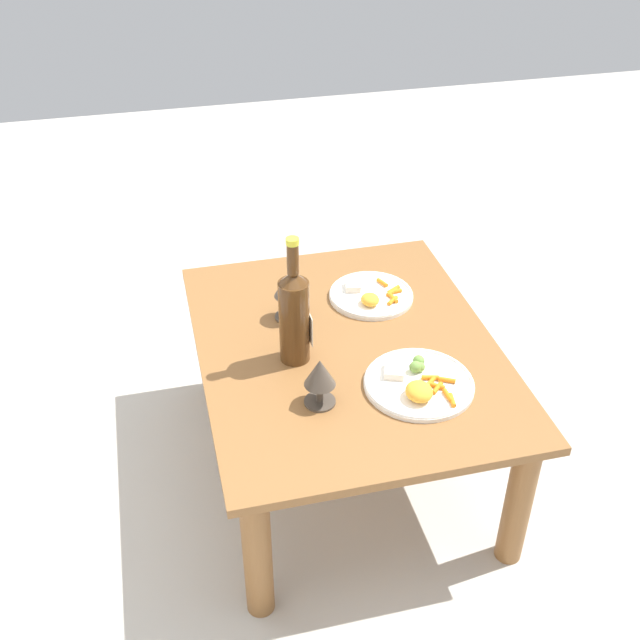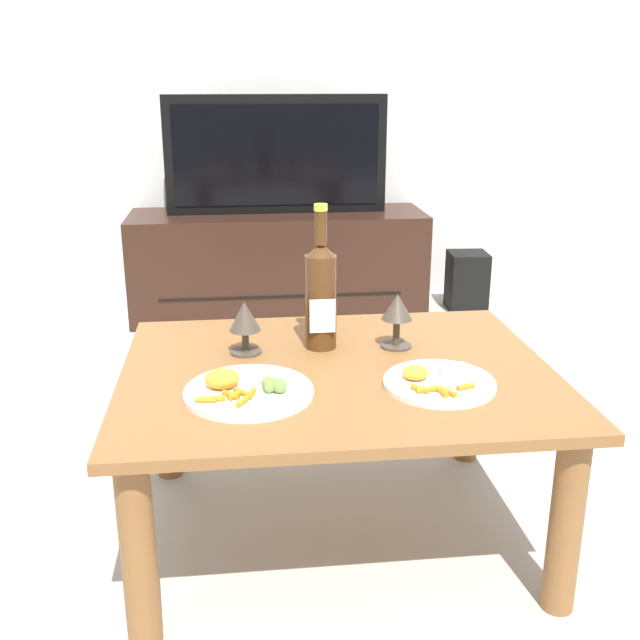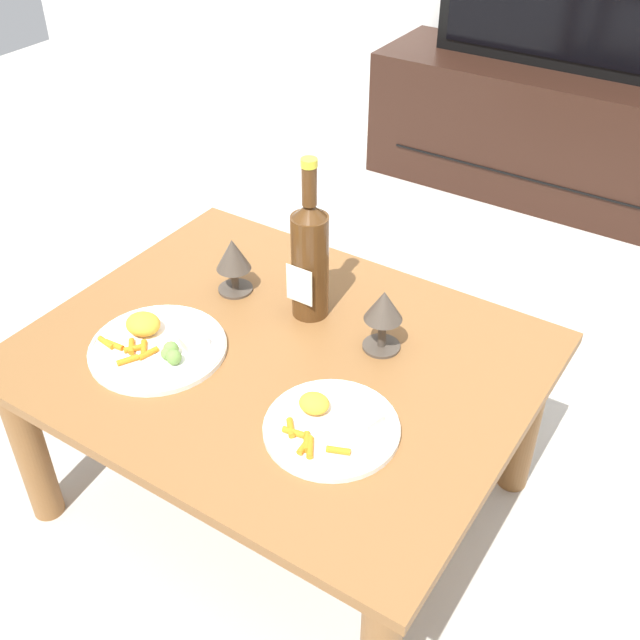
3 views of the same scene
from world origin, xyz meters
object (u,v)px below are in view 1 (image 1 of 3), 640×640
Objects in this scene: wine_bottle at (294,313)px; dining_table at (347,367)px; goblet_left at (320,375)px; dinner_plate_left at (418,383)px; dinner_plate_right at (371,295)px; goblet_right at (288,289)px.

dining_table is at bearing -81.57° from wine_bottle.
goblet_left is 0.27m from dinner_plate_left.
dining_table is at bearing -31.16° from goblet_left.
wine_bottle is at bearing 129.45° from dinner_plate_right.
goblet_left reaches higher than dinner_plate_right.
goblet_right is 0.50× the size of dinner_plate_left.
goblet_left is 0.38m from goblet_right.
dinner_plate_left is 0.42m from dinner_plate_right.
goblet_right is 0.27m from dinner_plate_right.
wine_bottle is 0.20m from goblet_left.
wine_bottle is 1.29× the size of dinner_plate_left.
wine_bottle reaches higher than goblet_right.
dining_table is at bearing 148.04° from dinner_plate_right.
goblet_left is 0.47× the size of dinner_plate_left.
dining_table is 0.26m from dinner_plate_right.
dinner_plate_left reaches higher than dining_table.
wine_bottle is 1.46× the size of dinner_plate_right.
dinner_plate_left is (-0.38, -0.26, -0.08)m from goblet_right.
goblet_right is (0.17, 0.13, 0.17)m from dining_table.
wine_bottle is 2.61× the size of goblet_right.
goblet_right is 0.56× the size of dinner_plate_right.
dinner_plate_right is (0.42, -0.00, -0.00)m from dinner_plate_left.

